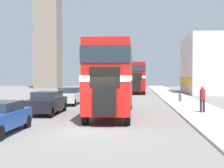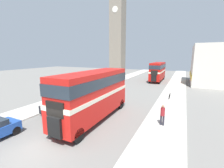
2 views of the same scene
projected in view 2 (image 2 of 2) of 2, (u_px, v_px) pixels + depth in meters
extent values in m
plane|color=slate|center=(39.00, 150.00, 9.52)|extent=(120.00, 120.00, 0.00)
cube|color=red|center=(94.00, 105.00, 13.97)|extent=(2.50, 9.44, 1.76)
cube|color=beige|center=(94.00, 94.00, 13.78)|extent=(2.52, 9.48, 0.32)
cube|color=red|center=(94.00, 82.00, 13.57)|extent=(2.45, 9.25, 1.92)
cube|color=#232D38|center=(94.00, 81.00, 13.56)|extent=(2.52, 9.34, 0.86)
cube|color=black|center=(55.00, 127.00, 9.72)|extent=(1.12, 0.20, 1.40)
cube|color=black|center=(55.00, 109.00, 9.62)|extent=(1.50, 0.12, 1.02)
cylinder|color=black|center=(54.00, 129.00, 11.17)|extent=(0.28, 1.06, 1.06)
cylinder|color=black|center=(78.00, 135.00, 10.22)|extent=(0.28, 1.06, 1.06)
cylinder|color=black|center=(104.00, 101.00, 17.93)|extent=(0.28, 1.06, 1.06)
cylinder|color=black|center=(121.00, 104.00, 16.98)|extent=(0.28, 1.06, 1.06)
cube|color=#B2140F|center=(157.00, 75.00, 35.76)|extent=(2.37, 9.21, 1.71)
cube|color=beige|center=(158.00, 71.00, 35.58)|extent=(2.39, 9.26, 0.31)
cube|color=#B2140F|center=(158.00, 67.00, 35.38)|extent=(2.32, 9.03, 1.87)
cube|color=#232D38|center=(158.00, 66.00, 35.36)|extent=(2.39, 9.12, 0.84)
cube|color=black|center=(154.00, 78.00, 31.61)|extent=(1.07, 0.20, 1.37)
cube|color=black|center=(154.00, 73.00, 31.52)|extent=(1.42, 0.12, 1.00)
cylinder|color=black|center=(150.00, 81.00, 33.03)|extent=(0.28, 1.06, 1.06)
cylinder|color=black|center=(159.00, 81.00, 32.14)|extent=(0.28, 1.06, 1.06)
cylinder|color=black|center=(156.00, 77.00, 39.60)|extent=(0.28, 1.06, 1.06)
cylinder|color=black|center=(164.00, 77.00, 38.70)|extent=(0.28, 1.06, 1.06)
cylinder|color=black|center=(4.00, 127.00, 11.95)|extent=(0.20, 0.64, 0.64)
cylinder|color=black|center=(16.00, 131.00, 11.30)|extent=(0.20, 0.64, 0.64)
cube|color=black|center=(62.00, 105.00, 16.28)|extent=(1.79, 4.42, 0.76)
cube|color=#232D38|center=(63.00, 99.00, 16.33)|extent=(1.57, 2.30, 0.47)
cylinder|color=black|center=(44.00, 112.00, 15.12)|extent=(0.20, 0.64, 0.64)
cylinder|color=black|center=(55.00, 114.00, 14.44)|extent=(0.20, 0.64, 0.64)
cylinder|color=black|center=(68.00, 102.00, 18.24)|extent=(0.20, 0.64, 0.64)
cylinder|color=black|center=(78.00, 104.00, 17.56)|extent=(0.20, 0.64, 0.64)
cube|color=silver|center=(96.00, 92.00, 22.39)|extent=(1.79, 4.61, 0.75)
cube|color=#232D38|center=(97.00, 87.00, 22.44)|extent=(1.58, 2.40, 0.46)
cylinder|color=black|center=(84.00, 96.00, 21.15)|extent=(0.20, 0.64, 0.64)
cylinder|color=black|center=(94.00, 97.00, 20.47)|extent=(0.20, 0.64, 0.64)
cylinder|color=black|center=(98.00, 91.00, 24.43)|extent=(0.20, 0.64, 0.64)
cylinder|color=black|center=(107.00, 92.00, 23.75)|extent=(0.20, 0.64, 0.64)
cylinder|color=#282833|center=(161.00, 120.00, 12.62)|extent=(0.16, 0.16, 0.86)
cylinder|color=#282833|center=(163.00, 121.00, 12.54)|extent=(0.16, 0.16, 0.86)
cylinder|color=maroon|center=(163.00, 112.00, 12.44)|extent=(0.36, 0.36, 0.68)
sphere|color=#9E7051|center=(163.00, 106.00, 12.36)|extent=(0.23, 0.23, 0.23)
torus|color=black|center=(169.00, 97.00, 20.22)|extent=(0.05, 0.71, 0.71)
torus|color=black|center=(170.00, 95.00, 21.15)|extent=(0.05, 0.71, 0.71)
cylinder|color=maroon|center=(170.00, 95.00, 20.66)|extent=(0.04, 1.06, 0.34)
cylinder|color=maroon|center=(170.00, 94.00, 20.98)|extent=(0.04, 0.04, 0.43)
cube|color=gray|center=(118.00, 36.00, 55.81)|extent=(4.74, 4.74, 26.84)
cylinder|color=silver|center=(115.00, 9.00, 52.10)|extent=(2.14, 0.10, 2.14)
cube|color=gold|center=(191.00, 75.00, 32.72)|extent=(0.12, 10.34, 0.98)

